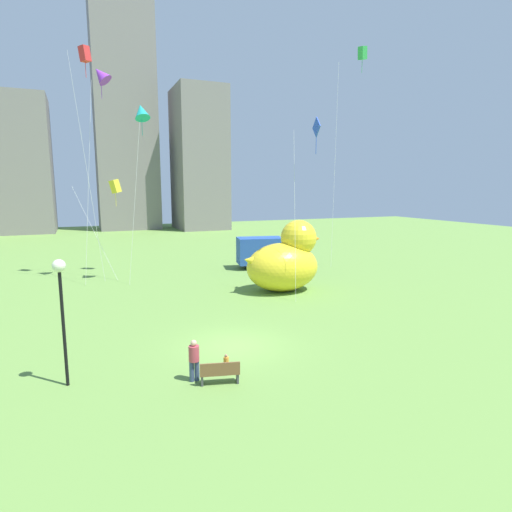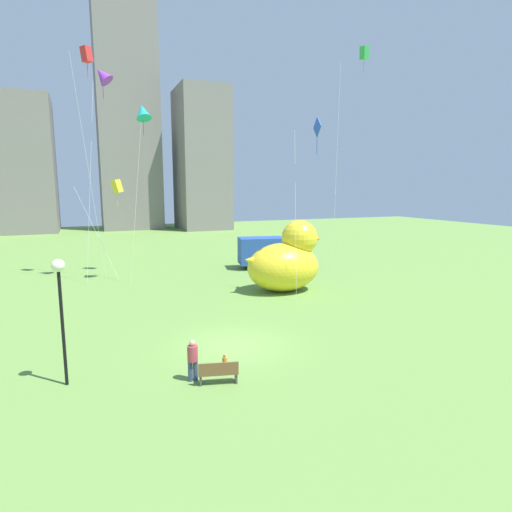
# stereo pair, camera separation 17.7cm
# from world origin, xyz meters

# --- Properties ---
(ground_plane) EXTENTS (140.00, 140.00, 0.00)m
(ground_plane) POSITION_xyz_m (0.00, 0.00, 0.00)
(ground_plane) COLOR #669141
(park_bench) EXTENTS (1.57, 0.79, 0.90)m
(park_bench) POSITION_xyz_m (-1.85, -3.50, 0.47)
(park_bench) COLOR brown
(park_bench) RESTS_ON ground
(person_adult) EXTENTS (0.40, 0.40, 1.65)m
(person_adult) POSITION_xyz_m (-2.67, -2.84, 0.91)
(person_adult) COLOR #38476B
(person_adult) RESTS_ON ground
(person_child) EXTENTS (0.21, 0.21, 0.86)m
(person_child) POSITION_xyz_m (-1.37, -2.82, 0.48)
(person_child) COLOR silver
(person_child) RESTS_ON ground
(giant_inflatable_duck) EXTENTS (6.14, 3.94, 5.09)m
(giant_inflatable_duck) POSITION_xyz_m (7.06, 8.82, 2.17)
(giant_inflatable_duck) COLOR yellow
(giant_inflatable_duck) RESTS_ON ground
(lamppost) EXTENTS (0.48, 0.48, 4.82)m
(lamppost) POSITION_xyz_m (-7.18, -1.36, 3.70)
(lamppost) COLOR black
(lamppost) RESTS_ON ground
(box_truck) EXTENTS (6.01, 3.35, 2.85)m
(box_truck) POSITION_xyz_m (9.39, 17.28, 1.44)
(box_truck) COLOR #264CA5
(box_truck) RESTS_ON ground
(city_skyline) EXTENTS (55.50, 17.21, 41.43)m
(city_skyline) POSITION_xyz_m (-8.24, 59.49, 15.98)
(city_skyline) COLOR gray
(city_skyline) RESTS_ON ground
(kite_green) EXTENTS (3.49, 3.57, 20.09)m
(kite_green) POSITION_xyz_m (18.22, 15.98, 19.27)
(kite_green) COLOR silver
(kite_green) RESTS_ON ground
(kite_purple) EXTENTS (2.92, 2.81, 16.38)m
(kite_purple) POSITION_xyz_m (-4.32, 16.77, 15.56)
(kite_purple) COLOR silver
(kite_purple) RESTS_ON ground
(kite_blue) EXTENTS (1.84, 2.47, 11.86)m
(kite_blue) POSITION_xyz_m (7.92, 6.53, 10.72)
(kite_blue) COLOR silver
(kite_blue) RESTS_ON ground
(kite_teal) EXTENTS (2.13, 2.27, 13.61)m
(kite_teal) POSITION_xyz_m (-1.74, 14.99, 12.85)
(kite_teal) COLOR silver
(kite_teal) RESTS_ON ground
(kite_red) EXTENTS (1.70, 1.65, 17.93)m
(kite_red) POSITION_xyz_m (-5.28, 18.23, 17.18)
(kite_red) COLOR silver
(kite_red) RESTS_ON ground
(kite_yellow) EXTENTS (3.99, 3.91, 8.13)m
(kite_yellow) POSITION_xyz_m (-3.43, 20.59, 7.45)
(kite_yellow) COLOR silver
(kite_yellow) RESTS_ON ground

